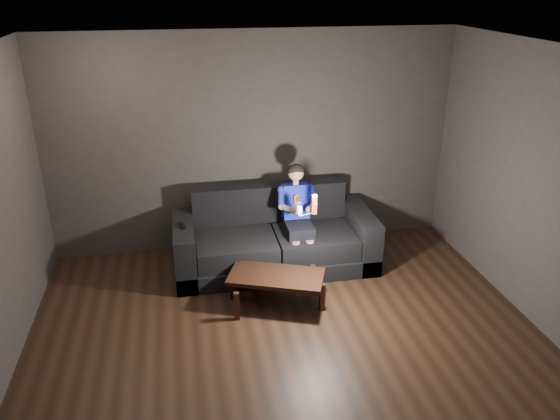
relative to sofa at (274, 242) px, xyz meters
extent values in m
plane|color=black|center=(-0.14, -1.85, -0.30)|extent=(5.00, 5.00, 0.00)
cube|color=#342F2C|center=(-0.14, 0.65, 1.05)|extent=(5.00, 0.04, 2.70)
cube|color=silver|center=(-0.14, -1.85, 2.40)|extent=(5.00, 5.00, 0.02)
cube|color=black|center=(0.00, -0.03, -0.20)|extent=(2.36, 1.02, 0.20)
cube|color=black|center=(-0.47, -0.14, 0.03)|extent=(0.92, 0.72, 0.25)
cube|color=black|center=(0.47, -0.14, 0.03)|extent=(0.92, 0.72, 0.25)
cube|color=black|center=(0.00, 0.36, 0.38)|extent=(1.89, 0.24, 0.46)
cube|color=black|center=(-1.06, -0.03, 0.02)|extent=(0.24, 1.02, 0.64)
cube|color=black|center=(1.06, -0.03, 0.02)|extent=(0.24, 1.02, 0.64)
cube|color=black|center=(0.27, -0.16, 0.22)|extent=(0.31, 0.39, 0.14)
cube|color=#051F9C|center=(0.27, 0.04, 0.50)|extent=(0.31, 0.22, 0.43)
cube|color=yellow|center=(0.27, -0.04, 0.56)|extent=(0.09, 0.09, 0.10)
cube|color=red|center=(0.27, -0.05, 0.56)|extent=(0.06, 0.06, 0.07)
cylinder|color=tan|center=(0.27, 0.04, 0.74)|extent=(0.07, 0.07, 0.06)
sphere|color=tan|center=(0.27, 0.04, 0.85)|extent=(0.18, 0.18, 0.18)
ellipsoid|color=black|center=(0.27, 0.05, 0.87)|extent=(0.19, 0.19, 0.17)
cylinder|color=#051F9C|center=(0.08, -0.02, 0.58)|extent=(0.08, 0.23, 0.20)
cylinder|color=#051F9C|center=(0.46, -0.02, 0.58)|extent=(0.08, 0.23, 0.20)
cylinder|color=tan|center=(0.13, -0.19, 0.53)|extent=(0.14, 0.24, 0.11)
cylinder|color=tan|center=(0.41, -0.19, 0.53)|extent=(0.14, 0.24, 0.11)
sphere|color=tan|center=(0.19, -0.28, 0.52)|extent=(0.09, 0.09, 0.09)
sphere|color=tan|center=(0.35, -0.28, 0.52)|extent=(0.09, 0.09, 0.09)
cylinder|color=tan|center=(0.19, -0.37, 0.00)|extent=(0.09, 0.09, 0.35)
cylinder|color=tan|center=(0.35, -0.37, 0.00)|extent=(0.09, 0.09, 0.35)
cube|color=#C54017|center=(0.35, -0.50, 0.68)|extent=(0.07, 0.09, 0.22)
cube|color=#74000F|center=(0.35, -0.53, 0.74)|extent=(0.04, 0.02, 0.04)
cylinder|color=white|center=(0.35, -0.53, 0.67)|extent=(0.02, 0.01, 0.02)
ellipsoid|color=white|center=(0.19, -0.50, 0.63)|extent=(0.07, 0.10, 0.17)
cylinder|color=black|center=(0.19, -0.54, 0.70)|extent=(0.03, 0.01, 0.03)
cube|color=black|center=(-1.06, -0.09, 0.36)|extent=(0.06, 0.16, 0.03)
cube|color=black|center=(-1.06, -0.04, 0.38)|extent=(0.02, 0.02, 0.00)
cube|color=black|center=(-0.13, -0.87, 0.04)|extent=(1.10, 0.82, 0.04)
cube|color=black|center=(-0.58, -1.07, -0.14)|extent=(0.05, 0.05, 0.31)
cube|color=black|center=(0.32, -1.07, -0.14)|extent=(0.05, 0.05, 0.31)
cube|color=black|center=(-0.58, -0.66, -0.14)|extent=(0.05, 0.05, 0.31)
cube|color=black|center=(0.32, -0.66, -0.14)|extent=(0.05, 0.05, 0.31)
camera|label=1|loc=(-1.03, -5.76, 2.96)|focal=35.00mm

